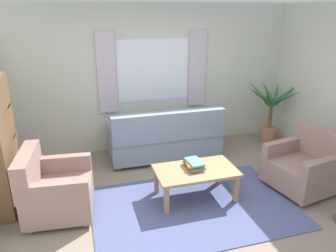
% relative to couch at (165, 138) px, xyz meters
% --- Properties ---
extents(ground_plane, '(6.24, 6.24, 0.00)m').
position_rel_couch_xyz_m(ground_plane, '(-0.05, -1.58, -0.37)').
color(ground_plane, gray).
extents(wall_back, '(5.32, 0.12, 2.60)m').
position_rel_couch_xyz_m(wall_back, '(-0.05, 0.68, 0.93)').
color(wall_back, beige).
rests_on(wall_back, ground_plane).
extents(window_with_curtains, '(1.98, 0.07, 1.40)m').
position_rel_couch_xyz_m(window_with_curtains, '(-0.05, 0.59, 1.08)').
color(window_with_curtains, white).
extents(area_rug, '(2.66, 1.74, 0.01)m').
position_rel_couch_xyz_m(area_rug, '(-0.05, -1.58, -0.36)').
color(area_rug, '#4C5684').
rests_on(area_rug, ground_plane).
extents(couch, '(1.90, 0.82, 0.92)m').
position_rel_couch_xyz_m(couch, '(0.00, 0.00, 0.00)').
color(couch, gray).
rests_on(couch, ground_plane).
extents(armchair_left, '(0.89, 0.91, 0.88)m').
position_rel_couch_xyz_m(armchair_left, '(-1.80, -1.21, -0.01)').
color(armchair_left, gray).
rests_on(armchair_left, ground_plane).
extents(armchair_right, '(0.96, 0.98, 0.88)m').
position_rel_couch_xyz_m(armchair_right, '(1.67, -1.55, -0.01)').
color(armchair_right, gray).
rests_on(armchair_right, ground_plane).
extents(coffee_table, '(1.10, 0.64, 0.44)m').
position_rel_couch_xyz_m(coffee_table, '(0.05, -1.36, 0.01)').
color(coffee_table, '#A87F56').
rests_on(coffee_table, ground_plane).
extents(book_stack_on_table, '(0.26, 0.36, 0.10)m').
position_rel_couch_xyz_m(book_stack_on_table, '(0.05, -1.30, 0.12)').
color(book_stack_on_table, '#7F478C').
rests_on(book_stack_on_table, coffee_table).
extents(potted_plant, '(1.24, 0.98, 1.28)m').
position_rel_couch_xyz_m(potted_plant, '(2.14, 0.10, 0.27)').
color(potted_plant, '#9E6B4C').
rests_on(potted_plant, ground_plane).
extents(bookshelf, '(0.30, 0.94, 1.72)m').
position_rel_couch_xyz_m(bookshelf, '(-2.40, -0.80, 0.52)').
color(bookshelf, brown).
rests_on(bookshelf, ground_plane).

